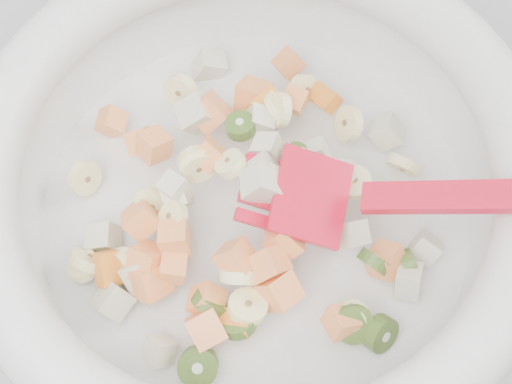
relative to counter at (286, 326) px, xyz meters
name	(u,v)px	position (x,y,z in m)	size (l,w,h in m)	color
counter	(286,326)	(0.00, 0.00, 0.00)	(2.00, 0.60, 0.90)	gray
mixing_bowl	(256,184)	(-0.05, -0.04, 0.51)	(0.44, 0.41, 0.15)	white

